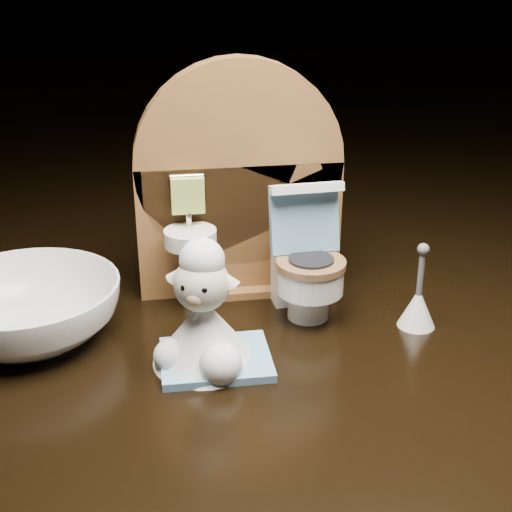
# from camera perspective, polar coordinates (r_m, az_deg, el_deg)

# --- Properties ---
(backdrop_panel) EXTENTS (0.13, 0.05, 0.15)m
(backdrop_panel) POSITION_cam_1_polar(r_m,az_deg,el_deg) (0.45, -1.43, 4.92)
(backdrop_panel) COLOR brown
(backdrop_panel) RESTS_ON ground
(toy_toilet) EXTENTS (0.04, 0.05, 0.08)m
(toy_toilet) POSITION_cam_1_polar(r_m,az_deg,el_deg) (0.43, 4.01, -0.86)
(toy_toilet) COLOR white
(toy_toilet) RESTS_ON ground
(bath_mat) EXTENTS (0.06, 0.05, 0.00)m
(bath_mat) POSITION_cam_1_polar(r_m,az_deg,el_deg) (0.39, -3.23, -8.26)
(bath_mat) COLOR #6A9CC3
(bath_mat) RESTS_ON ground
(toilet_brush) EXTENTS (0.02, 0.02, 0.05)m
(toilet_brush) POSITION_cam_1_polar(r_m,az_deg,el_deg) (0.43, 12.81, -3.82)
(toilet_brush) COLOR white
(toilet_brush) RESTS_ON ground
(plush_lamb) EXTENTS (0.06, 0.06, 0.07)m
(plush_lamb) POSITION_cam_1_polar(r_m,az_deg,el_deg) (0.38, -4.22, -5.26)
(plush_lamb) COLOR white
(plush_lamb) RESTS_ON ground
(ceramic_bowl) EXTENTS (0.13, 0.13, 0.03)m
(ceramic_bowl) POSITION_cam_1_polar(r_m,az_deg,el_deg) (0.43, -17.85, -4.18)
(ceramic_bowl) COLOR white
(ceramic_bowl) RESTS_ON ground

